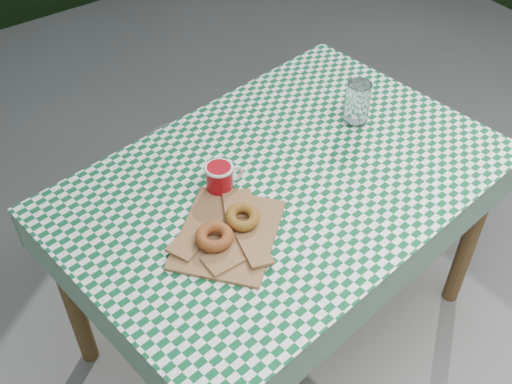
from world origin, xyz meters
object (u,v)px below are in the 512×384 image
Objects in this scene: coffee_mug at (219,178)px; table at (280,261)px; paper_bag at (228,233)px; drinking_glass at (357,103)px.

table is at bearing -11.41° from coffee_mug.
paper_bag is (-0.26, -0.10, 0.39)m from table.
paper_bag is 0.19m from coffee_mug.
table is at bearing -166.84° from drinking_glass.
drinking_glass is (0.36, 0.08, 0.45)m from table.
coffee_mug is 0.55m from drinking_glass.
drinking_glass is at bearing 5.33° from table.
coffee_mug is at bearing 63.64° from paper_bag.
drinking_glass is at bearing 10.94° from coffee_mug.
drinking_glass reaches higher than coffee_mug.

